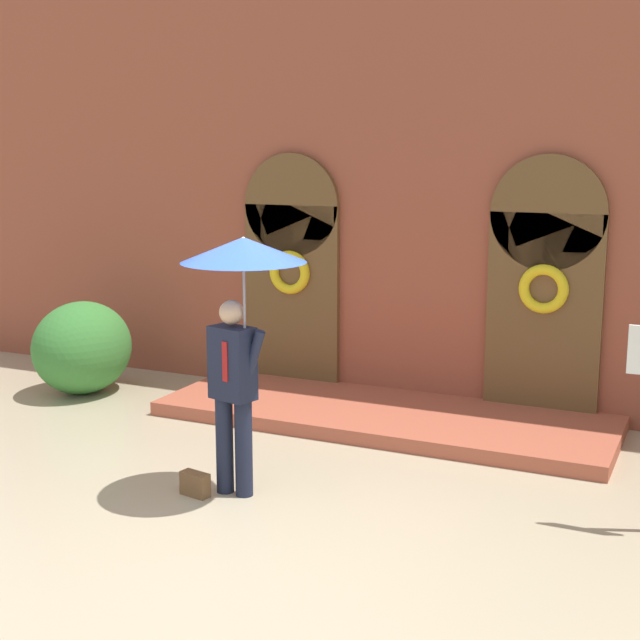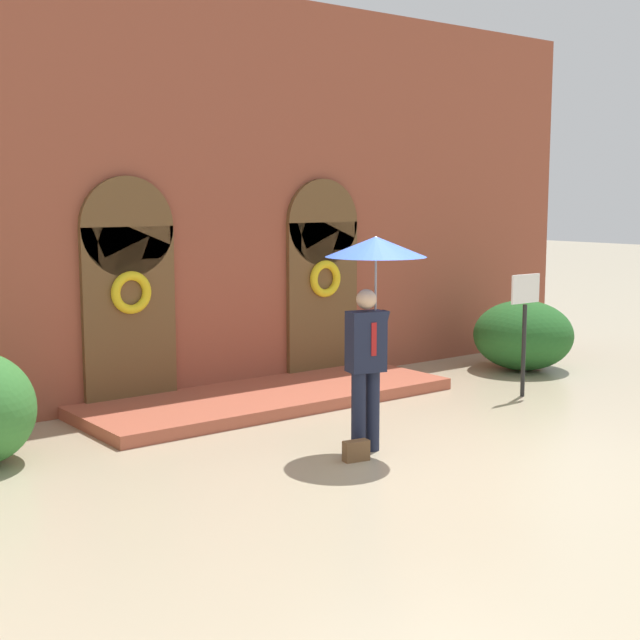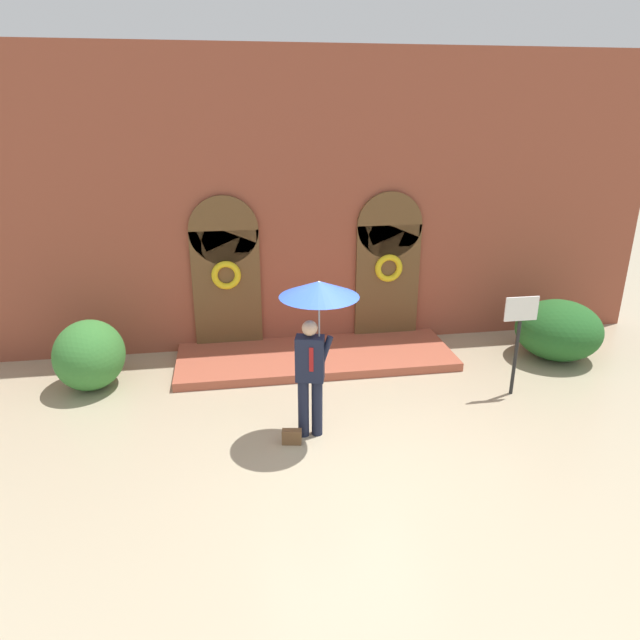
% 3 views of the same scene
% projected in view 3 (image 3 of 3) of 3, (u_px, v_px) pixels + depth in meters
% --- Properties ---
extents(ground_plane, '(80.00, 80.00, 0.00)m').
position_uv_depth(ground_plane, '(349.00, 449.00, 8.08)').
color(ground_plane, tan).
extents(building_facade, '(14.00, 2.30, 5.60)m').
position_uv_depth(building_facade, '(307.00, 211.00, 10.98)').
color(building_facade, brown).
rests_on(building_facade, ground).
extents(person_with_umbrella, '(1.10, 1.10, 2.36)m').
position_uv_depth(person_with_umbrella, '(317.00, 313.00, 7.79)').
color(person_with_umbrella, '#191E33').
rests_on(person_with_umbrella, ground).
extents(handbag, '(0.30, 0.17, 0.22)m').
position_uv_depth(handbag, '(292.00, 437.00, 8.18)').
color(handbag, brown).
rests_on(handbag, ground).
extents(sign_post, '(0.56, 0.06, 1.72)m').
position_uv_depth(sign_post, '(519.00, 330.00, 9.25)').
color(sign_post, black).
rests_on(sign_post, ground).
extents(shrub_left, '(1.17, 1.37, 1.19)m').
position_uv_depth(shrub_left, '(89.00, 355.00, 9.70)').
color(shrub_left, '#387A33').
rests_on(shrub_left, ground).
extents(shrub_right, '(1.60, 1.60, 1.13)m').
position_uv_depth(shrub_right, '(558.00, 330.00, 10.88)').
color(shrub_right, '#235B23').
rests_on(shrub_right, ground).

